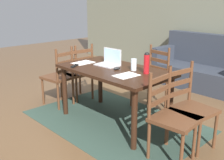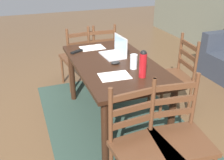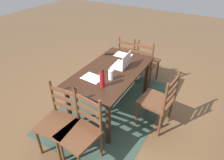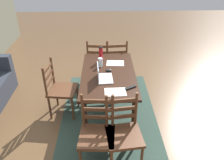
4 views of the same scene
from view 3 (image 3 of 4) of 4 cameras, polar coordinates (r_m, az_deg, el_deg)
ground_plane at (r=3.51m, az=-0.12°, el=-7.82°), size 14.00×14.00×0.00m
area_rug at (r=3.51m, az=-0.12°, el=-7.79°), size 2.38×1.58×0.01m
dining_table at (r=3.12m, az=-0.13°, el=1.31°), size 1.51×0.85×0.76m
chair_left_near at (r=4.09m, az=5.30°, el=6.32°), size 0.49×0.49×0.95m
chair_far_head at (r=2.98m, az=13.22°, el=-6.03°), size 0.49×0.49×0.95m
chair_right_near at (r=2.69m, az=-15.02°, el=-11.58°), size 0.47×0.47×0.95m
chair_left_far at (r=3.98m, az=9.62°, el=5.17°), size 0.47×0.47×0.95m
chair_right_far at (r=2.51m, az=-9.05°, el=-14.68°), size 0.49×0.49×0.95m
laptop at (r=3.14m, az=3.19°, el=4.92°), size 0.33×0.24×0.23m
water_bottle at (r=2.61m, az=-2.88°, el=0.62°), size 0.07×0.07×0.27m
drinking_glass at (r=2.80m, az=-0.31°, el=1.52°), size 0.07×0.07×0.15m
computer_mouse at (r=3.02m, az=-0.80°, el=2.75°), size 0.07×0.10×0.03m
tv_remote at (r=3.55m, az=-0.71°, el=7.55°), size 0.12×0.17×0.02m
paper_stack_left at (r=2.88m, az=-5.73°, el=0.62°), size 0.23×0.31×0.00m
paper_stack_right at (r=3.53m, az=3.24°, el=7.22°), size 0.22×0.30×0.00m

